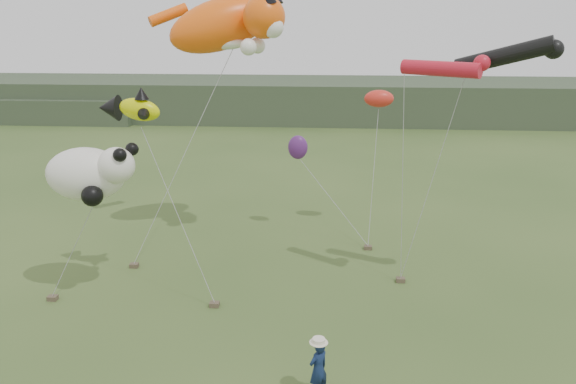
% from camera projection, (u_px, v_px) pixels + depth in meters
% --- Properties ---
extents(ground, '(120.00, 120.00, 0.00)m').
position_uv_depth(ground, '(253.00, 353.00, 17.85)').
color(ground, '#385123').
rests_on(ground, ground).
extents(headland, '(90.00, 13.00, 4.00)m').
position_uv_depth(headland, '(279.00, 100.00, 60.10)').
color(headland, '#2D3D28').
rests_on(headland, ground).
extents(festival_attendant, '(0.75, 0.75, 1.75)m').
position_uv_depth(festival_attendant, '(318.00, 369.00, 15.54)').
color(festival_attendant, '#112042').
rests_on(festival_attendant, ground).
extents(sandbag_anchors, '(13.65, 6.14, 0.18)m').
position_uv_depth(sandbag_anchors, '(239.00, 277.00, 22.88)').
color(sandbag_anchors, brown).
rests_on(sandbag_anchors, ground).
extents(cat_kite, '(6.35, 4.07, 3.41)m').
position_uv_depth(cat_kite, '(231.00, 24.00, 24.16)').
color(cat_kite, '#FF5D0E').
rests_on(cat_kite, ground).
extents(fish_kite, '(2.46, 1.65, 1.33)m').
position_uv_depth(fish_kite, '(128.00, 108.00, 20.31)').
color(fish_kite, '#D1DD03').
rests_on(fish_kite, ground).
extents(tube_kites, '(5.18, 2.01, 1.46)m').
position_uv_depth(tube_kites, '(486.00, 60.00, 19.16)').
color(tube_kites, black).
rests_on(tube_kites, ground).
extents(panda_kite, '(3.42, 2.21, 2.13)m').
position_uv_depth(panda_kite, '(91.00, 173.00, 20.20)').
color(panda_kite, white).
rests_on(panda_kite, ground).
extents(misc_kites, '(4.97, 0.92, 3.35)m').
position_uv_depth(misc_kites, '(343.00, 120.00, 26.67)').
color(misc_kites, red).
rests_on(misc_kites, ground).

